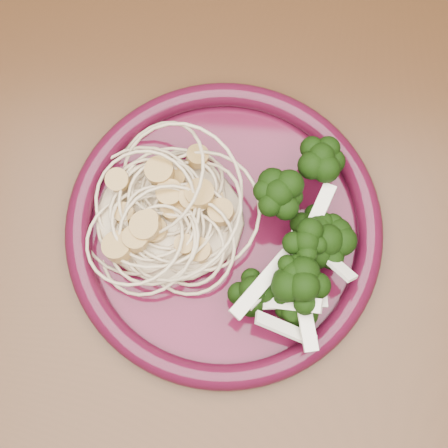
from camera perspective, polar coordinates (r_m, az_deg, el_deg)
dining_table at (r=0.60m, az=1.48°, el=-1.95°), size 1.20×0.80×0.75m
dinner_plate at (r=0.50m, az=0.00°, el=-0.34°), size 0.27×0.27×0.02m
spaghetti_pile at (r=0.49m, az=-5.05°, el=0.77°), size 0.13×0.11×0.03m
scallop_cluster at (r=0.46m, az=-5.39°, el=1.88°), size 0.12×0.12×0.04m
broccoli_pile at (r=0.48m, az=6.35°, el=-0.72°), size 0.09×0.14×0.05m
onion_garnish at (r=0.45m, az=6.75°, el=0.25°), size 0.07×0.09×0.05m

